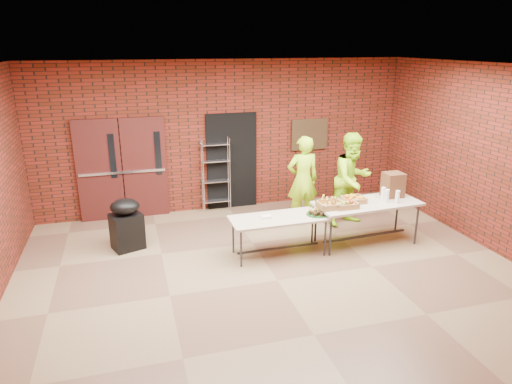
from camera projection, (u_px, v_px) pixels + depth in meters
room at (279, 182)px, 6.58m from camera, size 8.08×7.08×3.28m
double_doors at (123, 169)px, 9.31m from camera, size 1.78×0.12×2.10m
dark_doorway at (232, 161)px, 9.94m from camera, size 1.10×0.06×2.10m
bronze_plaque at (309, 134)px, 10.25m from camera, size 0.85×0.04×0.70m
wire_rack at (216, 175)px, 9.78m from camera, size 0.60×0.21×1.61m
table_left at (279, 220)px, 7.77m from camera, size 1.68×0.72×0.69m
table_right at (367, 206)px, 8.20m from camera, size 1.95×0.91×0.79m
basket_bananas at (330, 205)px, 7.90m from camera, size 0.43×0.33×0.13m
basket_oranges at (353, 199)px, 8.17m from camera, size 0.40×0.31×0.12m
basket_apples at (345, 204)px, 7.92m from camera, size 0.40×0.31×0.13m
muffin_tray at (317, 212)px, 7.86m from camera, size 0.37×0.37×0.09m
napkin_box at (266, 217)px, 7.68m from camera, size 0.16×0.11×0.05m
coffee_dispenser at (393, 185)px, 8.43m from camera, size 0.34×0.31×0.45m
cup_stack_front at (387, 196)px, 8.15m from camera, size 0.08×0.08×0.24m
cup_stack_mid at (397, 197)px, 8.12m from camera, size 0.08×0.08×0.23m
cup_stack_back at (383, 193)px, 8.30m from camera, size 0.08×0.08×0.23m
covered_grill at (126, 224)px, 8.05m from camera, size 0.63×0.57×0.93m
volunteer_woman at (303, 180)px, 9.13m from camera, size 0.66×0.44×1.79m
volunteer_man at (352, 179)px, 9.03m from camera, size 1.06×0.92×1.87m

